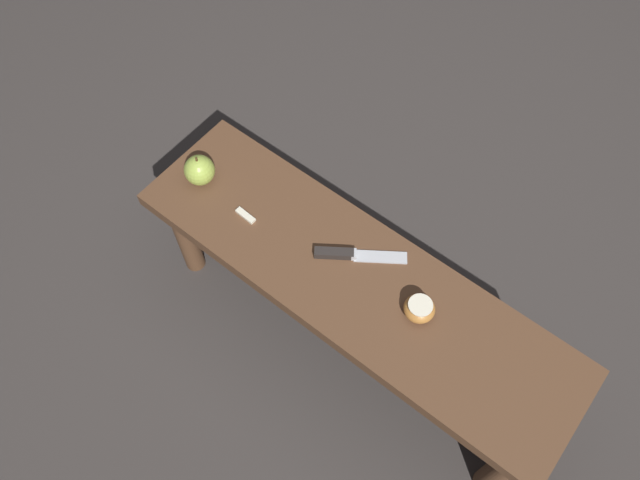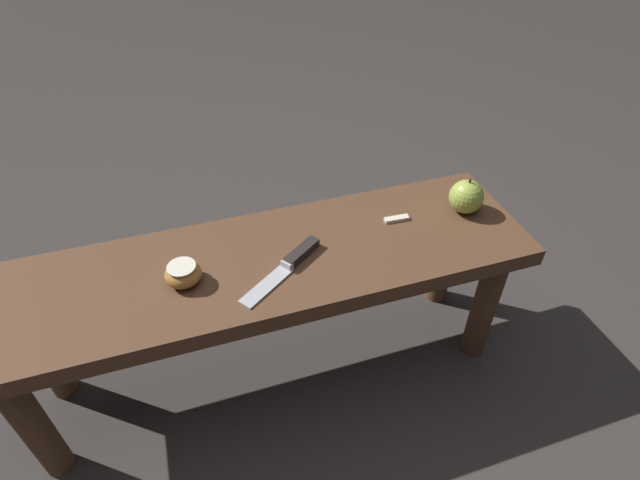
# 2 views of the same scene
# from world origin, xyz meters

# --- Properties ---
(ground_plane) EXTENTS (8.00, 8.00, 0.00)m
(ground_plane) POSITION_xyz_m (0.00, 0.00, 0.00)
(ground_plane) COLOR #383330
(wooden_bench) EXTENTS (1.15, 0.32, 0.39)m
(wooden_bench) POSITION_xyz_m (0.00, 0.00, 0.32)
(wooden_bench) COLOR brown
(wooden_bench) RESTS_ON ground_plane
(knife) EXTENTS (0.20, 0.15, 0.02)m
(knife) POSITION_xyz_m (0.05, -0.03, 0.39)
(knife) COLOR #B7BABF
(knife) RESTS_ON wooden_bench
(apple_whole) EXTENTS (0.08, 0.08, 0.09)m
(apple_whole) POSITION_xyz_m (0.48, 0.02, 0.42)
(apple_whole) COLOR #9EB747
(apple_whole) RESTS_ON wooden_bench
(apple_cut) EXTENTS (0.07, 0.07, 0.04)m
(apple_cut) POSITION_xyz_m (-0.17, -0.02, 0.41)
(apple_cut) COLOR #B27233
(apple_cut) RESTS_ON wooden_bench
(apple_slice_near_knife) EXTENTS (0.06, 0.02, 0.01)m
(apple_slice_near_knife) POSITION_xyz_m (0.31, 0.03, 0.39)
(apple_slice_near_knife) COLOR silver
(apple_slice_near_knife) RESTS_ON wooden_bench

